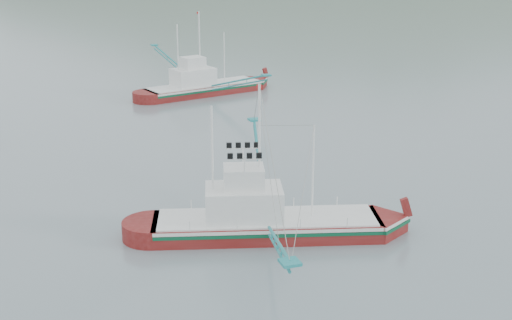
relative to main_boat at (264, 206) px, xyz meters
name	(u,v)px	position (x,y,z in m)	size (l,w,h in m)	color
ground	(292,247)	(0.91, -1.96, -1.79)	(1200.00, 1200.00, 0.00)	slate
main_boat	(264,206)	(0.00, 0.00, 0.00)	(13.29, 22.78, 9.42)	maroon
bg_boat_far	(203,78)	(6.71, 38.06, -0.03)	(13.46, 23.12, 9.54)	maroon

